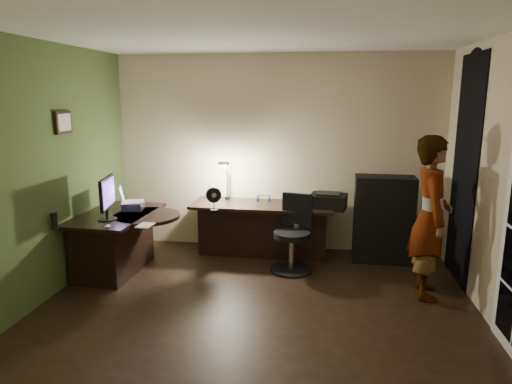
# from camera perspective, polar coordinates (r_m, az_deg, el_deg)

# --- Properties ---
(floor) EXTENTS (4.50, 4.00, 0.01)m
(floor) POSITION_cam_1_polar(r_m,az_deg,el_deg) (4.82, -0.03, -14.47)
(floor) COLOR black
(floor) RESTS_ON ground
(ceiling) EXTENTS (4.50, 4.00, 0.01)m
(ceiling) POSITION_cam_1_polar(r_m,az_deg,el_deg) (4.35, -0.04, 19.42)
(ceiling) COLOR silver
(ceiling) RESTS_ON floor
(wall_back) EXTENTS (4.50, 0.01, 2.70)m
(wall_back) POSITION_cam_1_polar(r_m,az_deg,el_deg) (6.35, 2.59, 4.83)
(wall_back) COLOR #C9B791
(wall_back) RESTS_ON floor
(wall_front) EXTENTS (4.50, 0.01, 2.70)m
(wall_front) POSITION_cam_1_polar(r_m,az_deg,el_deg) (2.48, -6.79, -6.81)
(wall_front) COLOR #C9B791
(wall_front) RESTS_ON floor
(wall_left) EXTENTS (0.01, 4.00, 2.70)m
(wall_left) POSITION_cam_1_polar(r_m,az_deg,el_deg) (5.21, -25.42, 2.07)
(wall_left) COLOR #C9B791
(wall_left) RESTS_ON floor
(wall_right) EXTENTS (0.01, 4.00, 2.70)m
(wall_right) POSITION_cam_1_polar(r_m,az_deg,el_deg) (4.64, 28.73, 0.65)
(wall_right) COLOR #C9B791
(wall_right) RESTS_ON floor
(green_wall_overlay) EXTENTS (0.00, 4.00, 2.70)m
(green_wall_overlay) POSITION_cam_1_polar(r_m,az_deg,el_deg) (5.20, -25.28, 2.07)
(green_wall_overlay) COLOR #415828
(green_wall_overlay) RESTS_ON floor
(arched_doorway) EXTENTS (0.01, 0.90, 2.60)m
(arched_doorway) POSITION_cam_1_polar(r_m,az_deg,el_deg) (5.72, 24.62, 2.43)
(arched_doorway) COLOR black
(arched_doorway) RESTS_ON floor
(framed_picture) EXTENTS (0.04, 0.30, 0.25)m
(framed_picture) POSITION_cam_1_polar(r_m,az_deg,el_deg) (5.52, -23.01, 8.02)
(framed_picture) COLOR black
(framed_picture) RESTS_ON wall_left
(desk_left) EXTENTS (0.85, 1.32, 0.74)m
(desk_left) POSITION_cam_1_polar(r_m,az_deg,el_deg) (5.87, -16.96, -6.11)
(desk_left) COLOR black
(desk_left) RESTS_ON floor
(desk_right) EXTENTS (1.92, 0.71, 0.71)m
(desk_right) POSITION_cam_1_polar(r_m,az_deg,el_deg) (6.21, 0.81, -4.71)
(desk_right) COLOR black
(desk_right) RESTS_ON floor
(cabinet) EXTENTS (0.76, 0.39, 1.13)m
(cabinet) POSITION_cam_1_polar(r_m,az_deg,el_deg) (6.16, 15.63, -3.29)
(cabinet) COLOR black
(cabinet) RESTS_ON floor
(laptop_stand) EXTENTS (0.27, 0.23, 0.10)m
(laptop_stand) POSITION_cam_1_polar(r_m,az_deg,el_deg) (5.88, -15.13, -1.73)
(laptop_stand) COLOR silver
(laptop_stand) RESTS_ON desk_left
(laptop) EXTENTS (0.38, 0.37, 0.20)m
(laptop) POSITION_cam_1_polar(r_m,az_deg,el_deg) (5.85, -15.21, -0.28)
(laptop) COLOR silver
(laptop) RESTS_ON laptop_stand
(monitor) EXTENTS (0.22, 0.56, 0.36)m
(monitor) POSITION_cam_1_polar(r_m,az_deg,el_deg) (5.48, -18.20, -1.51)
(monitor) COLOR black
(monitor) RESTS_ON desk_left
(mouse) EXTENTS (0.09, 0.11, 0.04)m
(mouse) POSITION_cam_1_polar(r_m,az_deg,el_deg) (5.19, -18.10, -4.10)
(mouse) COLOR silver
(mouse) RESTS_ON desk_left
(phone) EXTENTS (0.09, 0.13, 0.01)m
(phone) POSITION_cam_1_polar(r_m,az_deg,el_deg) (5.95, -14.53, -2.00)
(phone) COLOR black
(phone) RESTS_ON desk_left
(pen) EXTENTS (0.01, 0.13, 0.01)m
(pen) POSITION_cam_1_polar(r_m,az_deg,el_deg) (5.41, -19.14, -3.66)
(pen) COLOR black
(pen) RESTS_ON desk_left
(speaker) EXTENTS (0.08, 0.08, 0.18)m
(speaker) POSITION_cam_1_polar(r_m,az_deg,el_deg) (5.31, -23.90, -3.36)
(speaker) COLOR black
(speaker) RESTS_ON desk_left
(notepad) EXTENTS (0.16, 0.22, 0.01)m
(notepad) POSITION_cam_1_polar(r_m,az_deg,el_deg) (5.17, -13.70, -4.07)
(notepad) COLOR silver
(notepad) RESTS_ON desk_left
(desk_fan) EXTENTS (0.22, 0.18, 0.31)m
(desk_fan) POSITION_cam_1_polar(r_m,az_deg,el_deg) (5.84, -5.29, -0.85)
(desk_fan) COLOR black
(desk_fan) RESTS_ON desk_right
(headphones) EXTENTS (0.21, 0.11, 0.10)m
(headphones) POSITION_cam_1_polar(r_m,az_deg,el_deg) (6.32, 0.97, -0.77)
(headphones) COLOR navy
(headphones) RESTS_ON desk_right
(printer) EXTENTS (0.51, 0.42, 0.20)m
(printer) POSITION_cam_1_polar(r_m,az_deg,el_deg) (6.01, 9.03, -1.07)
(printer) COLOR black
(printer) RESTS_ON desk_right
(desk_lamp) EXTENTS (0.23, 0.31, 0.60)m
(desk_lamp) POSITION_cam_1_polar(r_m,az_deg,el_deg) (6.34, -3.62, 1.58)
(desk_lamp) COLOR black
(desk_lamp) RESTS_ON desk_right
(office_chair) EXTENTS (0.64, 0.64, 0.94)m
(office_chair) POSITION_cam_1_polar(r_m,az_deg,el_deg) (5.63, 4.49, -5.30)
(office_chair) COLOR black
(office_chair) RESTS_ON floor
(person) EXTENTS (0.45, 0.65, 1.75)m
(person) POSITION_cam_1_polar(r_m,az_deg,el_deg) (5.18, 20.98, -2.99)
(person) COLOR #D8A88C
(person) RESTS_ON floor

